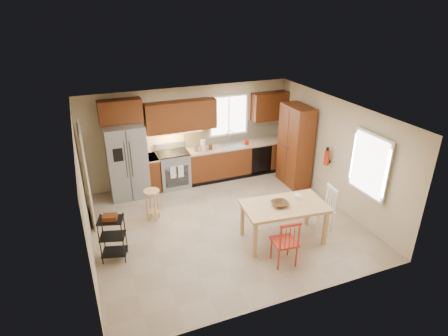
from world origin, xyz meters
name	(u,v)px	position (x,y,z in m)	size (l,w,h in m)	color
floor	(225,224)	(0.00, 0.00, 0.00)	(5.50, 5.50, 0.00)	tan
ceiling	(225,113)	(0.00, 0.00, 2.50)	(5.50, 5.00, 0.02)	silver
wall_back	(189,134)	(0.00, 2.50, 1.25)	(5.50, 0.02, 2.50)	#CCB793
wall_front	(287,239)	(0.00, -2.50, 1.25)	(5.50, 0.02, 2.50)	#CCB793
wall_left	(84,196)	(-2.75, 0.00, 1.25)	(0.02, 5.00, 2.50)	#CCB793
wall_right	(336,153)	(2.75, 0.00, 1.25)	(0.02, 5.00, 2.50)	#CCB793
refrigerator	(127,161)	(-1.70, 2.12, 0.91)	(0.92, 0.75, 1.82)	gray
range_stove	(174,170)	(-0.55, 2.19, 0.46)	(0.76, 0.63, 0.92)	gray
base_cabinet_narrow	(152,173)	(-1.10, 2.20, 0.45)	(0.30, 0.60, 0.90)	#5B2910
base_cabinet_run	(239,159)	(1.29, 2.20, 0.45)	(2.92, 0.60, 0.90)	#5B2910
dishwasher	(261,160)	(1.85, 1.91, 0.45)	(0.60, 0.02, 0.78)	black
backsplash	(235,131)	(1.29, 2.48, 1.18)	(2.92, 0.03, 0.55)	beige
upper_over_fridge	(120,111)	(-1.70, 2.33, 2.10)	(1.00, 0.35, 0.55)	#59280E
upper_left_block	(181,116)	(-0.25, 2.33, 1.83)	(1.80, 0.35, 0.75)	#59280E
upper_right_block	(270,106)	(2.25, 2.33, 1.83)	(1.00, 0.35, 0.75)	#59280E
window_back	(229,115)	(1.10, 2.48, 1.65)	(1.12, 0.04, 1.12)	white
sink	(232,146)	(1.10, 2.20, 0.86)	(0.62, 0.46, 0.16)	gray
undercab_glow	(170,133)	(-0.55, 2.30, 1.43)	(1.60, 0.30, 0.01)	#FFBF66
soap_bottle	(247,141)	(1.48, 2.10, 1.00)	(0.09, 0.09, 0.19)	#B6240C
paper_towel	(203,145)	(0.25, 2.15, 1.04)	(0.12, 0.12, 0.28)	white
canister_steel	(196,148)	(0.05, 2.15, 0.99)	(0.11, 0.11, 0.18)	gray
canister_wood	(211,147)	(0.45, 2.12, 0.97)	(0.10, 0.10, 0.14)	#543416
pantry	(295,146)	(2.43, 1.20, 1.05)	(0.50, 0.95, 2.10)	#5B2910
fire_extinguisher	(327,158)	(2.63, 0.15, 1.10)	(0.12, 0.12, 0.36)	#B6240C
window_right	(370,165)	(2.68, -1.15, 1.45)	(0.04, 1.02, 1.32)	white
doorway	(86,176)	(-2.67, 1.30, 1.05)	(0.04, 0.95, 2.10)	#8C7A59
dining_table	(283,223)	(0.88, -0.96, 0.40)	(1.63, 0.92, 0.80)	tan
chair_red	(284,241)	(0.53, -1.61, 0.48)	(0.45, 0.45, 0.96)	#AD2A1A
chair_white	(322,209)	(1.83, -0.91, 0.48)	(0.45, 0.45, 0.96)	white
table_bowl	(280,206)	(0.77, -0.96, 0.81)	(0.33, 0.33, 0.08)	#543416
table_jar	(297,198)	(1.23, -0.86, 0.84)	(0.12, 0.12, 0.15)	white
bar_stool	(153,205)	(-1.41, 0.76, 0.36)	(0.35, 0.35, 0.72)	tan
utility_cart	(113,238)	(-2.37, -0.33, 0.45)	(0.45, 0.35, 0.90)	black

